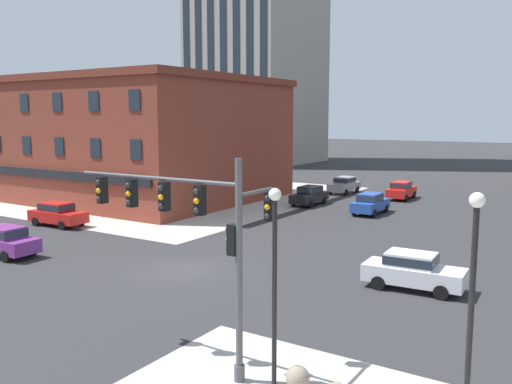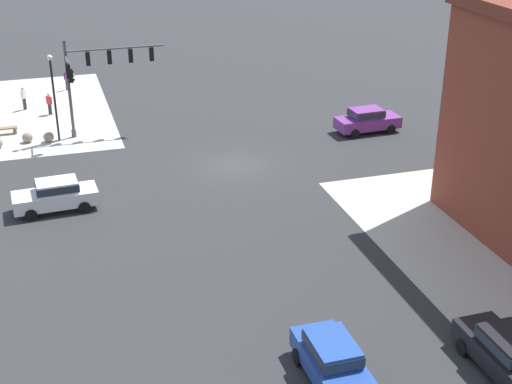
{
  "view_description": "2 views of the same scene",
  "coord_description": "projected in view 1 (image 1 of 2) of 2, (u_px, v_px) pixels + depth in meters",
  "views": [
    {
      "loc": [
        17.57,
        -20.6,
        7.71
      ],
      "look_at": [
        2.11,
        3.48,
        3.77
      ],
      "focal_mm": 38.15,
      "sensor_mm": 36.0,
      "label": 1
    },
    {
      "loc": [
        10.78,
        39.89,
        17.07
      ],
      "look_at": [
        2.05,
        11.32,
        3.45
      ],
      "focal_mm": 51.1,
      "sensor_mm": 36.0,
      "label": 2
    }
  ],
  "objects": [
    {
      "name": "car_cross_westbound",
      "position": [
        370.0,
        203.0,
        43.61
      ],
      "size": [
        1.9,
        4.41,
        1.68
      ],
      "color": "#23479E",
      "rests_on": "ground"
    },
    {
      "name": "ground_plane",
      "position": [
        184.0,
        270.0,
        27.63
      ],
      "size": [
        320.0,
        320.0,
        0.0
      ],
      "primitive_type": "plane",
      "color": "#2D2D30"
    },
    {
      "name": "street_lamp_corner_near",
      "position": [
        275.0,
        265.0,
        15.25
      ],
      "size": [
        0.36,
        0.36,
        5.78
      ],
      "color": "black",
      "rests_on": "ground"
    },
    {
      "name": "street_lamp_mid_sidewalk",
      "position": [
        472.0,
        291.0,
        12.53
      ],
      "size": [
        0.36,
        0.36,
        6.04
      ],
      "color": "black",
      "rests_on": "ground"
    },
    {
      "name": "car_main_mid",
      "position": [
        344.0,
        184.0,
        55.47
      ],
      "size": [
        1.98,
        4.45,
        1.68
      ],
      "color": "#99999E",
      "rests_on": "ground"
    },
    {
      "name": "traffic_signal_main",
      "position": [
        198.0,
        228.0,
        16.43
      ],
      "size": [
        6.58,
        2.09,
        6.58
      ],
      "color": "#4C4C51",
      "rests_on": "ground"
    },
    {
      "name": "car_parked_curb",
      "position": [
        309.0,
        195.0,
        48.06
      ],
      "size": [
        1.91,
        4.41,
        1.68
      ],
      "color": "black",
      "rests_on": "ground"
    },
    {
      "name": "sidewalk_far_corner",
      "position": [
        161.0,
        194.0,
        55.01
      ],
      "size": [
        32.0,
        32.0,
        0.02
      ],
      "primitive_type": "cube",
      "color": "#B7B2A8",
      "rests_on": "ground"
    },
    {
      "name": "car_cross_eastbound",
      "position": [
        413.0,
        270.0,
        24.44
      ],
      "size": [
        4.49,
        2.07,
        1.68
      ],
      "color": "silver",
      "rests_on": "ground"
    },
    {
      "name": "car_main_southbound_far",
      "position": [
        57.0,
        213.0,
        38.78
      ],
      "size": [
        4.48,
        2.06,
        1.68
      ],
      "color": "red",
      "rests_on": "ground"
    },
    {
      "name": "car_main_northbound_far",
      "position": [
        3.0,
        240.0,
        30.36
      ],
      "size": [
        4.47,
        2.03,
        1.68
      ],
      "color": "#7A3389",
      "rests_on": "ground"
    },
    {
      "name": "storefront_block_near_corner",
      "position": [
        129.0,
        138.0,
        53.47
      ],
      "size": [
        26.41,
        20.12,
        11.33
      ],
      "color": "brown",
      "rests_on": "ground"
    },
    {
      "name": "car_main_southbound_near",
      "position": [
        401.0,
        190.0,
        51.5
      ],
      "size": [
        1.99,
        4.45,
        1.68
      ],
      "color": "red",
      "rests_on": "ground"
    },
    {
      "name": "bollard_sphere_curb_a",
      "position": [
        298.0,
        378.0,
        15.49
      ],
      "size": [
        0.69,
        0.69,
        0.69
      ],
      "primitive_type": "sphere",
      "color": "gray",
      "rests_on": "ground"
    }
  ]
}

